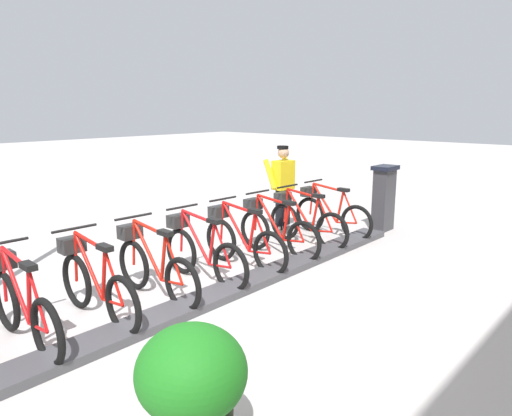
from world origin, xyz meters
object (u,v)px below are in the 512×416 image
at_px(bike_docked_0, 329,213).
at_px(bike_docked_4, 201,251).
at_px(bike_docked_7, 21,305).
at_px(payment_kiosk, 384,197).
at_px(bike_docked_2, 275,229).
at_px(bike_docked_1, 304,221).
at_px(bike_docked_3, 241,239).
at_px(bike_docked_5, 153,266).
at_px(planter_bush, 192,387).
at_px(worker_near_rack, 283,185).
at_px(bike_docked_6, 94,283).

xyz_separation_m(bike_docked_0, bike_docked_4, (0.00, 3.24, 0.00)).
bearing_deg(bike_docked_7, bike_docked_0, -90.00).
relative_size(payment_kiosk, bike_docked_7, 0.74).
relative_size(bike_docked_4, bike_docked_7, 1.00).
relative_size(bike_docked_2, bike_docked_4, 1.00).
relative_size(bike_docked_1, bike_docked_2, 1.00).
bearing_deg(bike_docked_3, bike_docked_5, 90.00).
bearing_deg(planter_bush, bike_docked_0, -65.68).
bearing_deg(bike_docked_7, bike_docked_5, -90.00).
bearing_deg(bike_docked_4, payment_kiosk, -97.61).
height_order(bike_docked_3, planter_bush, bike_docked_3).
relative_size(payment_kiosk, worker_near_rack, 0.77).
relative_size(bike_docked_5, worker_near_rack, 1.04).
relative_size(bike_docked_4, bike_docked_6, 1.00).
height_order(bike_docked_5, planter_bush, bike_docked_5).
bearing_deg(bike_docked_0, bike_docked_5, 90.00).
relative_size(bike_docked_0, bike_docked_5, 1.00).
distance_m(payment_kiosk, bike_docked_2, 2.73).
relative_size(bike_docked_0, bike_docked_3, 1.00).
xyz_separation_m(bike_docked_2, bike_docked_7, (0.00, 4.05, 0.00)).
height_order(bike_docked_2, bike_docked_5, same).
xyz_separation_m(bike_docked_1, planter_bush, (-2.52, 4.77, 0.11)).
bearing_deg(bike_docked_4, bike_docked_7, 90.00).
bearing_deg(payment_kiosk, bike_docked_3, 80.64).
bearing_deg(bike_docked_7, worker_near_rack, -80.39).
relative_size(payment_kiosk, bike_docked_0, 0.74).
xyz_separation_m(bike_docked_3, bike_docked_7, (0.00, 3.24, 0.00)).
xyz_separation_m(bike_docked_0, planter_bush, (-2.52, 5.58, 0.11)).
height_order(payment_kiosk, bike_docked_5, payment_kiosk).
distance_m(payment_kiosk, bike_docked_5, 5.12).
xyz_separation_m(worker_near_rack, planter_bush, (-3.44, 5.31, -0.37)).
distance_m(bike_docked_0, bike_docked_4, 3.24).
xyz_separation_m(bike_docked_2, planter_bush, (-2.52, 3.96, 0.11)).
relative_size(bike_docked_1, bike_docked_3, 1.00).
xyz_separation_m(bike_docked_2, bike_docked_6, (0.00, 3.24, 0.00)).
xyz_separation_m(bike_docked_1, bike_docked_2, (0.00, 0.81, 0.00)).
xyz_separation_m(bike_docked_1, bike_docked_3, (0.00, 1.62, 0.00)).
relative_size(bike_docked_5, bike_docked_7, 1.00).
height_order(bike_docked_3, worker_near_rack, worker_near_rack).
bearing_deg(bike_docked_0, bike_docked_4, 90.00).
distance_m(bike_docked_5, worker_near_rack, 3.91).
height_order(bike_docked_2, bike_docked_6, same).
bearing_deg(bike_docked_6, bike_docked_1, -90.00).
relative_size(bike_docked_2, planter_bush, 1.77).
bearing_deg(payment_kiosk, bike_docked_5, 83.59).
relative_size(bike_docked_7, worker_near_rack, 1.04).
relative_size(bike_docked_1, planter_bush, 1.77).
relative_size(payment_kiosk, planter_bush, 1.32).
xyz_separation_m(bike_docked_0, bike_docked_2, (0.00, 1.62, 0.00)).
bearing_deg(bike_docked_7, bike_docked_6, -90.00).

